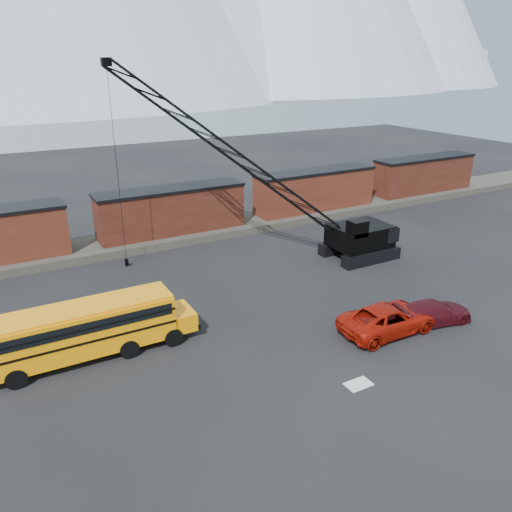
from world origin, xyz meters
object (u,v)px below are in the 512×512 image
at_px(school_bus, 88,328).
at_px(red_pickup, 388,319).
at_px(maroon_suv, 434,312).
at_px(crawler_crane, 235,155).

distance_m(school_bus, red_pickup, 17.59).
height_order(school_bus, maroon_suv, school_bus).
bearing_deg(maroon_suv, crawler_crane, 33.10).
xyz_separation_m(red_pickup, crawler_crane, (-3.08, 14.47, 7.97)).
distance_m(school_bus, maroon_suv, 20.91).
xyz_separation_m(maroon_suv, crawler_crane, (-6.38, 15.04, 8.11)).
relative_size(red_pickup, maroon_suv, 1.25).
height_order(red_pickup, maroon_suv, red_pickup).
bearing_deg(school_bus, maroon_suv, -18.27).
bearing_deg(maroon_suv, red_pickup, 90.29).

